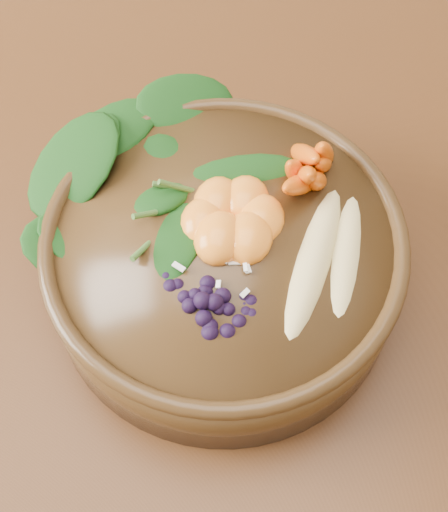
{
  "coord_description": "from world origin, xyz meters",
  "views": [
    {
      "loc": [
        0.34,
        -0.29,
        1.25
      ],
      "look_at": [
        0.28,
        -0.03,
        0.8
      ],
      "focal_mm": 50.0,
      "sensor_mm": 36.0,
      "label": 1
    }
  ],
  "objects_px": {
    "stoneware_bowl": "(224,263)",
    "mandarin_cluster": "(233,209)",
    "carrot_cluster": "(314,143)",
    "banana_halves": "(332,248)",
    "blueberry_pile": "(206,293)",
    "kale_heap": "(189,150)"
  },
  "relations": [
    {
      "from": "stoneware_bowl",
      "to": "mandarin_cluster",
      "type": "bearing_deg",
      "value": 80.84
    },
    {
      "from": "kale_heap",
      "to": "banana_halves",
      "type": "relative_size",
      "value": 1.17
    },
    {
      "from": "banana_halves",
      "to": "mandarin_cluster",
      "type": "height_order",
      "value": "mandarin_cluster"
    },
    {
      "from": "blueberry_pile",
      "to": "banana_halves",
      "type": "bearing_deg",
      "value": 35.66
    },
    {
      "from": "mandarin_cluster",
      "to": "banana_halves",
      "type": "bearing_deg",
      "value": -12.57
    },
    {
      "from": "kale_heap",
      "to": "carrot_cluster",
      "type": "xyz_separation_m",
      "value": [
        0.09,
        0.01,
        0.02
      ]
    },
    {
      "from": "kale_heap",
      "to": "carrot_cluster",
      "type": "height_order",
      "value": "carrot_cluster"
    },
    {
      "from": "stoneware_bowl",
      "to": "banana_halves",
      "type": "relative_size",
      "value": 1.79
    },
    {
      "from": "banana_halves",
      "to": "mandarin_cluster",
      "type": "bearing_deg",
      "value": 170.25
    },
    {
      "from": "stoneware_bowl",
      "to": "mandarin_cluster",
      "type": "distance_m",
      "value": 0.05
    },
    {
      "from": "stoneware_bowl",
      "to": "carrot_cluster",
      "type": "bearing_deg",
      "value": 53.49
    },
    {
      "from": "kale_heap",
      "to": "blueberry_pile",
      "type": "bearing_deg",
      "value": -71.02
    },
    {
      "from": "mandarin_cluster",
      "to": "stoneware_bowl",
      "type": "bearing_deg",
      "value": -99.16
    },
    {
      "from": "stoneware_bowl",
      "to": "mandarin_cluster",
      "type": "xyz_separation_m",
      "value": [
        0.0,
        0.02,
        0.05
      ]
    },
    {
      "from": "stoneware_bowl",
      "to": "mandarin_cluster",
      "type": "height_order",
      "value": "mandarin_cluster"
    },
    {
      "from": "kale_heap",
      "to": "mandarin_cluster",
      "type": "height_order",
      "value": "kale_heap"
    },
    {
      "from": "carrot_cluster",
      "to": "kale_heap",
      "type": "bearing_deg",
      "value": -169.49
    },
    {
      "from": "kale_heap",
      "to": "mandarin_cluster",
      "type": "bearing_deg",
      "value": -44.61
    },
    {
      "from": "stoneware_bowl",
      "to": "kale_heap",
      "type": "xyz_separation_m",
      "value": [
        -0.04,
        0.06,
        0.06
      ]
    },
    {
      "from": "banana_halves",
      "to": "carrot_cluster",
      "type": "bearing_deg",
      "value": 113.06
    },
    {
      "from": "banana_halves",
      "to": "blueberry_pile",
      "type": "height_order",
      "value": "blueberry_pile"
    },
    {
      "from": "carrot_cluster",
      "to": "banana_halves",
      "type": "distance_m",
      "value": 0.08
    }
  ]
}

